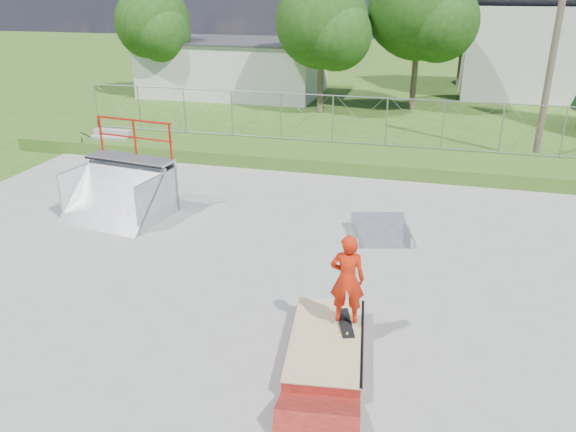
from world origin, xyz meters
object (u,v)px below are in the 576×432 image
flat_bank_ramp (381,231)px  quarter_pipe (114,174)px  grind_box (326,346)px  skater (347,283)px

flat_bank_ramp → quarter_pipe: bearing=169.6°
quarter_pipe → grind_box: bearing=-26.5°
flat_bank_ramp → skater: size_ratio=0.88×
skater → flat_bank_ramp: bearing=-97.2°
grind_box → flat_bank_ramp: (0.41, 5.18, 0.02)m
grind_box → quarter_pipe: size_ratio=1.05×
quarter_pipe → skater: quarter_pipe is taller
quarter_pipe → flat_bank_ramp: 7.33m
grind_box → skater: bearing=52.4°
flat_bank_ramp → skater: skater is taller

